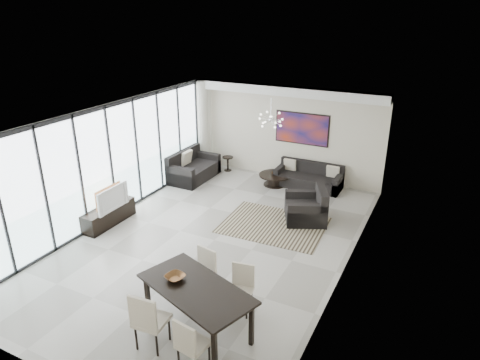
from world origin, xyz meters
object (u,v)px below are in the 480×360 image
Objects in this scene: coffee_table at (275,179)px; television at (110,198)px; sofa_main at (309,179)px; dining_table at (196,292)px; tv_console at (109,215)px.

coffee_table is 0.96× the size of television.
sofa_main is 6.77m from dining_table.
dining_table is (3.82, -2.16, -0.02)m from television.
sofa_main is 1.95× the size of television.
television is at bearing -127.59° from sofa_main.
television is at bearing -19.85° from tv_console.
dining_table is (1.24, -6.40, 0.55)m from coffee_table.
dining_table is at bearing -87.58° from sofa_main.
dining_table is at bearing -29.06° from tv_console.
coffee_table is at bearing 56.84° from tv_console.
sofa_main is 5.85m from tv_console.
coffee_table is 1.02m from sofa_main.
dining_table is at bearing -79.02° from coffee_table.
tv_console is at bearing 69.74° from television.
coffee_table is 6.55m from dining_table.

